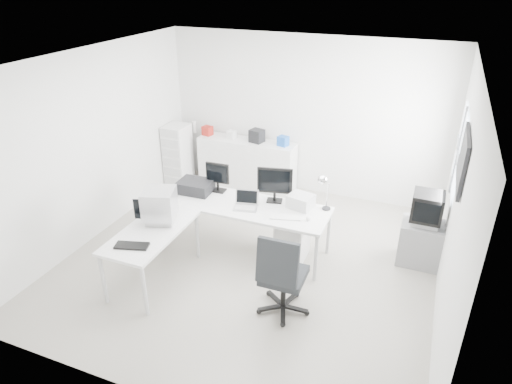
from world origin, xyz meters
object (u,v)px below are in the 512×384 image
at_px(laptop, 246,201).
at_px(sideboard, 247,164).
at_px(filing_cabinet, 178,155).
at_px(main_desk, 246,227).
at_px(tv_cabinet, 420,243).
at_px(lcd_monitor_large, 275,185).
at_px(crt_tv, 427,209).
at_px(crt_monitor, 160,205).
at_px(inkjet_printer, 195,186).
at_px(lcd_monitor_small, 218,177).
at_px(drawer_pedestal, 292,240).
at_px(office_chair, 284,272).
at_px(laser_printer, 301,201).
at_px(side_desk, 154,255).

relative_size(laptop, sideboard, 0.20).
bearing_deg(laptop, filing_cabinet, 128.32).
bearing_deg(main_desk, tv_cabinet, 14.40).
bearing_deg(laptop, tv_cabinet, 4.70).
distance_m(tv_cabinet, sideboard, 3.51).
height_order(lcd_monitor_large, filing_cabinet, lcd_monitor_large).
bearing_deg(crt_tv, crt_monitor, -155.71).
xyz_separation_m(inkjet_printer, laptop, (0.90, -0.20, 0.03)).
relative_size(main_desk, lcd_monitor_large, 4.64).
distance_m(main_desk, lcd_monitor_small, 0.85).
bearing_deg(drawer_pedestal, tv_cabinet, 18.43).
distance_m(crt_monitor, sideboard, 2.91).
relative_size(inkjet_printer, crt_tv, 0.99).
distance_m(laptop, crt_monitor, 1.18).
relative_size(laptop, office_chair, 0.32).
height_order(laser_printer, tv_cabinet, laser_printer).
relative_size(tv_cabinet, filing_cabinet, 0.55).
bearing_deg(side_desk, lcd_monitor_small, 77.47).
distance_m(lcd_monitor_small, laptop, 0.70).
height_order(side_desk, crt_tv, crt_tv).
xyz_separation_m(laptop, office_chair, (0.89, -0.95, -0.30)).
xyz_separation_m(crt_monitor, crt_tv, (3.25, 1.47, -0.15)).
relative_size(drawer_pedestal, crt_monitor, 1.22).
distance_m(inkjet_printer, laser_printer, 1.60).
xyz_separation_m(laser_printer, crt_monitor, (-1.60, -1.07, 0.15)).
xyz_separation_m(drawer_pedestal, inkjet_printer, (-1.55, 0.05, 0.54)).
bearing_deg(crt_monitor, office_chair, -24.94).
height_order(lcd_monitor_small, lcd_monitor_large, lcd_monitor_large).
xyz_separation_m(office_chair, crt_tv, (1.46, 1.67, 0.28)).
xyz_separation_m(side_desk, crt_tv, (3.25, 1.72, 0.48)).
distance_m(main_desk, laptop, 0.50).
xyz_separation_m(office_chair, tv_cabinet, (1.46, 1.67, -0.25)).
bearing_deg(sideboard, main_desk, -67.63).
bearing_deg(tv_cabinet, side_desk, -152.16).
relative_size(crt_tv, filing_cabinet, 0.44).
distance_m(lcd_monitor_large, crt_monitor, 1.63).
xyz_separation_m(main_desk, laser_printer, (0.75, 0.22, 0.47)).
bearing_deg(filing_cabinet, tv_cabinet, -13.16).
relative_size(lcd_monitor_small, laser_printer, 1.38).
distance_m(inkjet_printer, lcd_monitor_large, 1.22).
height_order(lcd_monitor_large, office_chair, lcd_monitor_large).
bearing_deg(side_desk, tv_cabinet, 27.84).
relative_size(side_desk, filing_cabinet, 1.22).
xyz_separation_m(main_desk, crt_tv, (2.40, 0.62, 0.48)).
xyz_separation_m(crt_monitor, tv_cabinet, (3.25, 1.47, -0.68)).
distance_m(side_desk, crt_tv, 3.71).
bearing_deg(side_desk, laptop, 48.01).
xyz_separation_m(main_desk, sideboard, (-0.82, 2.00, 0.08)).
relative_size(main_desk, laptop, 6.61).
xyz_separation_m(drawer_pedestal, lcd_monitor_large, (-0.35, 0.20, 0.71)).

